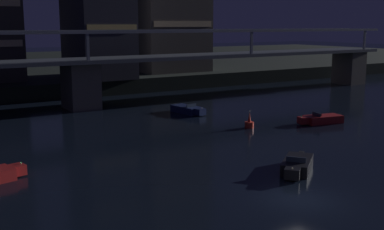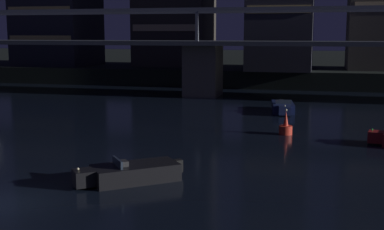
{
  "view_description": "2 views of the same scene",
  "coord_description": "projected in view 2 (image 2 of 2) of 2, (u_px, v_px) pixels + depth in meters",
  "views": [
    {
      "loc": [
        -19.75,
        -19.62,
        10.08
      ],
      "look_at": [
        2.19,
        15.33,
        2.4
      ],
      "focal_mm": 45.73,
      "sensor_mm": 36.0,
      "label": 1
    },
    {
      "loc": [
        12.11,
        -17.25,
        6.79
      ],
      "look_at": [
        5.38,
        10.14,
        2.28
      ],
      "focal_mm": 47.8,
      "sensor_mm": 36.0,
      "label": 2
    }
  ],
  "objects": [
    {
      "name": "ground_plane",
      "position": [
        2.0,
        205.0,
        20.46
      ],
      "size": [
        400.0,
        400.0,
        0.0
      ],
      "primitive_type": "plane",
      "color": "black"
    },
    {
      "name": "speedboat_mid_center",
      "position": [
        131.0,
        173.0,
        23.59
      ],
      "size": [
        4.64,
        4.08,
        1.16
      ],
      "color": "black",
      "rests_on": "ground"
    },
    {
      "name": "speedboat_far_left",
      "position": [
        283.0,
        107.0,
        44.6
      ],
      "size": [
        2.3,
        5.23,
        1.16
      ],
      "color": "#19234C",
      "rests_on": "ground"
    },
    {
      "name": "far_riverbank",
      "position": [
        255.0,
        62.0,
        101.86
      ],
      "size": [
        240.0,
        80.0,
        2.2
      ],
      "primitive_type": "cube",
      "color": "black",
      "rests_on": "ground"
    },
    {
      "name": "channel_buoy",
      "position": [
        286.0,
        128.0,
        34.65
      ],
      "size": [
        0.9,
        0.9,
        1.76
      ],
      "color": "red",
      "rests_on": "ground"
    },
    {
      "name": "river_bridge",
      "position": [
        203.0,
        54.0,
        55.28
      ],
      "size": [
        101.27,
        6.4,
        9.38
      ],
      "color": "#605B51",
      "rests_on": "ground"
    }
  ]
}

